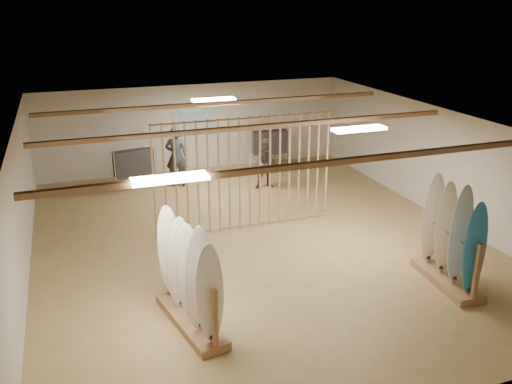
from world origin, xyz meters
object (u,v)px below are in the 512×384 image
object	(u,v)px
rack_right	(450,251)
shopper_a	(176,153)
clothing_rack_b	(270,142)
shopper_b	(267,160)
clothing_rack_a	(134,163)
rack_left	(190,291)

from	to	relation	value
rack_right	shopper_a	xyz separation A→B (m)	(-3.81, 7.75, 0.33)
clothing_rack_b	shopper_b	xyz separation A→B (m)	(-0.82, -1.92, -0.02)
rack_right	clothing_rack_b	bearing A→B (deg)	98.26
clothing_rack_a	clothing_rack_b	bearing A→B (deg)	-2.32
rack_right	shopper_a	world-z (taller)	rack_right
rack_left	shopper_a	world-z (taller)	shopper_a
shopper_a	clothing_rack_b	bearing A→B (deg)	-142.66
rack_left	clothing_rack_a	size ratio (longest dim) A/B	1.58
rack_right	clothing_rack_b	distance (m)	8.58
shopper_b	clothing_rack_b	bearing A→B (deg)	78.02
rack_left	clothing_rack_b	bearing A→B (deg)	49.72
rack_left	shopper_a	xyz separation A→B (m)	(1.34, 7.45, 0.38)
rack_left	shopper_b	size ratio (longest dim) A/B	1.23
clothing_rack_a	shopper_b	size ratio (longest dim) A/B	0.78
rack_left	shopper_a	bearing A→B (deg)	68.90
clothing_rack_b	shopper_a	bearing A→B (deg)	-161.45
rack_right	shopper_a	distance (m)	8.65
clothing_rack_b	rack_left	bearing A→B (deg)	-114.59
rack_right	shopper_a	size ratio (longest dim) A/B	1.00
shopper_a	shopper_b	distance (m)	2.73
rack_left	clothing_rack_b	size ratio (longest dim) A/B	1.57
rack_left	rack_right	distance (m)	5.16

